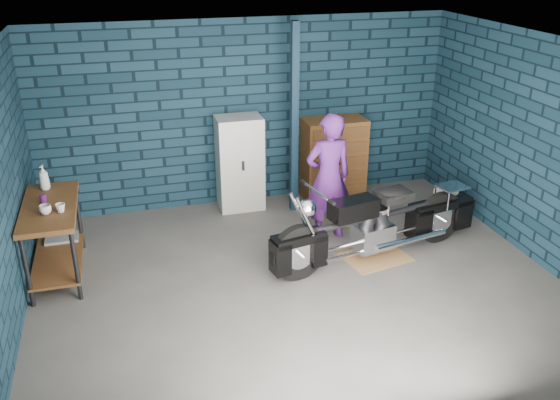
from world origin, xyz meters
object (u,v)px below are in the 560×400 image
Objects in this scene: motorcycle at (378,218)px; tool_chest at (334,159)px; shop_stool at (444,211)px; locker at (240,163)px; person at (328,178)px; storage_bin at (63,245)px; workbench at (55,240)px.

motorcycle is 2.00× the size of tool_chest.
shop_stool is at bearing 9.23° from motorcycle.
locker is 1.12× the size of tool_chest.
locker is 2.94m from shop_stool.
person is at bearing 108.96° from motorcycle.
shop_stool is (1.04, -1.51, -0.32)m from tool_chest.
person is at bearing -7.49° from storage_bin.
storage_bin is at bearing -168.44° from tool_chest.
storage_bin is at bearing -162.02° from locker.
person is 3.49m from storage_bin.
workbench is at bearing 159.27° from motorcycle.
shop_stool is (1.58, -0.26, -0.56)m from person.
tool_chest is 1.86m from shop_stool.
motorcycle is 2.35m from locker.
person reaches higher than workbench.
locker is at bearing 17.98° from storage_bin.
workbench is at bearing -161.73° from tool_chest.
tool_chest is at bearing 18.27° from workbench.
tool_chest reaches higher than workbench.
shop_stool is at bearing 167.37° from person.
person is 1.70m from shop_stool.
tool_chest reaches higher than storage_bin.
person is 1.23× the size of locker.
person reaches higher than tool_chest.
shop_stool reaches higher than storage_bin.
shop_stool is (4.96, -0.71, 0.17)m from storage_bin.
tool_chest is at bearing 0.00° from locker.
tool_chest is at bearing 74.75° from motorcycle.
workbench reaches higher than storage_bin.
motorcycle is (3.81, -0.65, 0.09)m from workbench.
locker is 2.33× the size of shop_stool.
shop_stool is at bearing -31.30° from locker.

